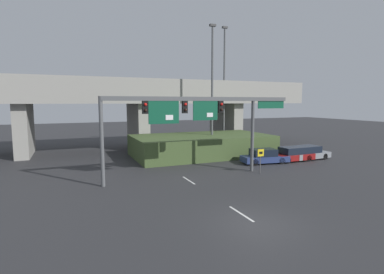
# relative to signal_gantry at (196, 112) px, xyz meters

# --- Properties ---
(ground_plane) EXTENTS (160.00, 160.00, 0.00)m
(ground_plane) POSITION_rel_signal_gantry_xyz_m (-0.95, -9.58, -5.17)
(ground_plane) COLOR #2D2D30
(lane_markings) EXTENTS (0.14, 39.74, 0.01)m
(lane_markings) POSITION_rel_signal_gantry_xyz_m (-0.95, 2.96, -5.16)
(lane_markings) COLOR silver
(lane_markings) RESTS_ON ground
(signal_gantry) EXTENTS (15.90, 0.44, 6.38)m
(signal_gantry) POSITION_rel_signal_gantry_xyz_m (0.00, 0.00, 0.00)
(signal_gantry) COLOR #515456
(signal_gantry) RESTS_ON ground
(speed_limit_sign) EXTENTS (0.60, 0.11, 2.10)m
(speed_limit_sign) POSITION_rel_signal_gantry_xyz_m (5.47, -0.97, -3.79)
(speed_limit_sign) COLOR #4C4C4C
(speed_limit_sign) RESTS_ON ground
(highway_light_pole_near) EXTENTS (0.70, 0.36, 15.51)m
(highway_light_pole_near) POSITION_rel_signal_gantry_xyz_m (9.70, 13.13, 2.97)
(highway_light_pole_near) COLOR #515456
(highway_light_pole_near) RESTS_ON ground
(highway_light_pole_far) EXTENTS (0.70, 0.36, 14.41)m
(highway_light_pole_far) POSITION_rel_signal_gantry_xyz_m (5.80, 8.80, 2.42)
(highway_light_pole_far) COLOR #515456
(highway_light_pole_far) RESTS_ON ground
(overpass_bridge) EXTENTS (45.36, 9.18, 8.69)m
(overpass_bridge) POSITION_rel_signal_gantry_xyz_m (-0.95, 16.58, 0.97)
(overpass_bridge) COLOR gray
(overpass_bridge) RESTS_ON ground
(grass_embankment) EXTENTS (15.11, 8.09, 2.27)m
(grass_embankment) POSITION_rel_signal_gantry_xyz_m (4.52, 8.72, -4.03)
(grass_embankment) COLOR #42562D
(grass_embankment) RESTS_ON ground
(parked_sedan_near_right) EXTENTS (4.75, 2.47, 1.42)m
(parked_sedan_near_right) POSITION_rel_signal_gantry_xyz_m (8.33, 2.37, -4.51)
(parked_sedan_near_right) COLOR navy
(parked_sedan_near_right) RESTS_ON ground
(parked_sedan_mid_right) EXTENTS (4.26, 1.86, 1.43)m
(parked_sedan_mid_right) POSITION_rel_signal_gantry_xyz_m (11.65, 2.18, -4.50)
(parked_sedan_mid_right) COLOR maroon
(parked_sedan_mid_right) RESTS_ON ground
(parked_sedan_far_right) EXTENTS (4.57, 2.08, 1.43)m
(parked_sedan_far_right) POSITION_rel_signal_gantry_xyz_m (13.88, 2.28, -4.51)
(parked_sedan_far_right) COLOR gray
(parked_sedan_far_right) RESTS_ON ground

